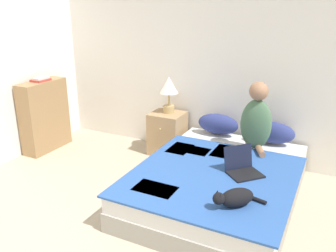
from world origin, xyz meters
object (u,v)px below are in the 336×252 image
object	(u,v)px
bed	(219,183)
pillow_far	(272,132)
book_stack_top	(41,79)
bookshelf	(45,116)
pillow_near	(218,124)
person_sitting	(256,120)
cat_tabby	(235,198)
laptop_open	(243,168)
nightstand	(167,133)
table_lamp	(169,89)

from	to	relation	value
bed	pillow_far	distance (m)	1.05
book_stack_top	bookshelf	bearing A→B (deg)	-112.29
bed	pillow_near	xyz separation A→B (m)	(-0.35, 0.93, 0.33)
person_sitting	cat_tabby	world-z (taller)	person_sitting
laptop_open	nightstand	size ratio (longest dim) A/B	0.75
table_lamp	pillow_far	bearing A→B (deg)	1.61
bed	bookshelf	distance (m)	2.70
pillow_far	bookshelf	world-z (taller)	bookshelf
laptop_open	bookshelf	bearing A→B (deg)	127.55
person_sitting	bookshelf	size ratio (longest dim) A/B	0.80
pillow_near	person_sitting	distance (m)	0.65
pillow_far	laptop_open	bearing A→B (deg)	-95.68
table_lamp	laptop_open	bearing A→B (deg)	-35.53
pillow_far	bookshelf	distance (m)	3.10
bookshelf	bed	bearing A→B (deg)	-4.79
laptop_open	table_lamp	size ratio (longest dim) A/B	0.89
cat_tabby	bookshelf	world-z (taller)	bookshelf
nightstand	cat_tabby	bearing A→B (deg)	-47.44
person_sitting	table_lamp	distance (m)	1.28
cat_tabby	pillow_far	bearing A→B (deg)	-135.88
bed	laptop_open	xyz separation A→B (m)	(0.25, -0.03, 0.25)
pillow_far	book_stack_top	world-z (taller)	book_stack_top
pillow_near	person_sitting	world-z (taller)	person_sitting
cat_tabby	nightstand	bearing A→B (deg)	-93.66
bed	table_lamp	bearing A→B (deg)	139.50
bed	pillow_near	size ratio (longest dim) A/B	3.96
bed	nightstand	world-z (taller)	nightstand
bed	pillow_near	bearing A→B (deg)	110.40
bed	bookshelf	bearing A→B (deg)	175.21
pillow_near	pillow_far	world-z (taller)	same
pillow_far	bed	bearing A→B (deg)	-110.49
bed	nightstand	bearing A→B (deg)	140.63
pillow_near	book_stack_top	distance (m)	2.48
pillow_far	laptop_open	distance (m)	0.97
cat_tabby	book_stack_top	xyz separation A→B (m)	(-3.03, 0.90, 0.55)
bed	book_stack_top	xyz separation A→B (m)	(-2.67, 0.23, 0.83)
pillow_far	person_sitting	bearing A→B (deg)	-119.11
nightstand	book_stack_top	xyz separation A→B (m)	(-1.62, -0.63, 0.72)
cat_tabby	book_stack_top	bearing A→B (deg)	-62.79
bookshelf	person_sitting	bearing A→B (deg)	8.67
pillow_near	table_lamp	size ratio (longest dim) A/B	1.09
cat_tabby	table_lamp	distance (m)	2.15
pillow_far	cat_tabby	world-z (taller)	pillow_far
person_sitting	bookshelf	distance (m)	2.91
nightstand	book_stack_top	size ratio (longest dim) A/B	2.55
pillow_far	bookshelf	bearing A→B (deg)	-166.83
pillow_near	nightstand	world-z (taller)	pillow_near
pillow_near	person_sitting	bearing A→B (deg)	-26.33
pillow_near	laptop_open	distance (m)	1.14
bed	laptop_open	size ratio (longest dim) A/B	4.86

